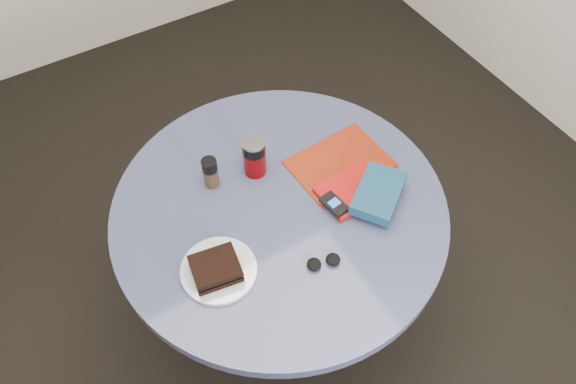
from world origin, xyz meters
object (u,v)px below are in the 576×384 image
table (280,236)px  pepper_grinder (211,172)px  sandwich (216,269)px  novel (378,193)px  mp3_player (334,204)px  plate (219,270)px  soda_can (254,157)px  headphones (324,262)px  red_book (354,189)px  magazine (340,164)px

table → pepper_grinder: size_ratio=9.34×
table → sandwich: sandwich is taller
novel → mp3_player: 0.13m
pepper_grinder → novel: 0.50m
plate → soda_can: size_ratio=1.57×
novel → plate: bearing=141.0°
pepper_grinder → headphones: (0.14, -0.41, -0.04)m
novel → red_book: bearing=86.1°
table → pepper_grinder: (-0.13, 0.18, 0.22)m
pepper_grinder → novel: (0.39, -0.31, -0.01)m
plate → mp3_player: (0.38, 0.01, 0.02)m
soda_can → pepper_grinder: size_ratio=1.24×
plate → mp3_player: 0.38m
magazine → red_book: (-0.03, -0.11, 0.01)m
pepper_grinder → mp3_player: 0.38m
plate → soda_can: soda_can is taller
sandwich → pepper_grinder: pepper_grinder is taller
table → magazine: bearing=9.7°
table → magazine: (0.25, 0.04, 0.17)m
plate → sandwich: bearing=-146.9°
table → plate: size_ratio=4.78×
soda_can → novel: soda_can is taller
red_book → mp3_player: mp3_player is taller
soda_can → magazine: soda_can is taller
soda_can → sandwich: bearing=-135.2°
headphones → sandwich: bearing=155.7°
sandwich → mp3_player: (0.39, 0.02, -0.01)m
soda_can → plate: bearing=-134.8°
red_book → headphones: same height
table → soda_can: (0.01, 0.16, 0.23)m
sandwich → magazine: bearing=16.7°
sandwich → magazine: (0.51, 0.15, -0.03)m
magazine → novel: novel is taller
table → plate: bearing=-157.6°
soda_can → novel: 0.39m
soda_can → pepper_grinder: bearing=170.5°
magazine → pepper_grinder: bearing=156.7°
plate → headphones: 0.29m
sandwich → mp3_player: 0.39m
plate → novel: novel is taller
sandwich → table: bearing=22.8°
mp3_player → headphones: mp3_player is taller
table → mp3_player: size_ratio=11.22×
table → mp3_player: bearing=-35.9°
table → plate: plate is taller
soda_can → red_book: soda_can is taller
soda_can → mp3_player: soda_can is taller
pepper_grinder → red_book: (0.35, -0.25, -0.04)m
pepper_grinder → headphones: 0.43m
magazine → headphones: headphones is taller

